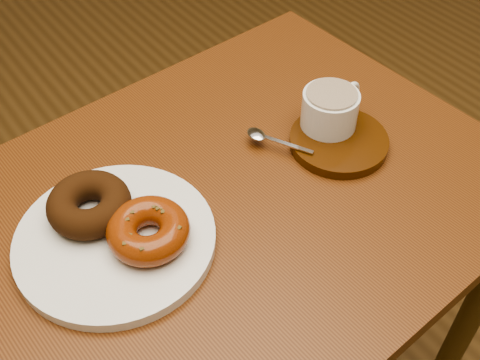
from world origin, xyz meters
TOP-DOWN VIEW (x-y plane):
  - ground at (0.00, 0.00)m, footprint 6.00×6.00m
  - cafe_table at (-0.29, -0.14)m, footprint 0.84×0.65m
  - donut_plate at (-0.45, -0.12)m, footprint 0.34×0.34m
  - donut_cinnamon at (-0.46, -0.07)m, footprint 0.12×0.12m
  - donut_caramel at (-0.42, -0.16)m, footprint 0.11×0.11m
  - saucer at (-0.10, -0.16)m, footprint 0.19×0.19m
  - coffee_cup at (-0.09, -0.12)m, footprint 0.11×0.08m
  - teaspoon at (-0.19, -0.09)m, footprint 0.06×0.10m

SIDE VIEW (x-z plane):
  - ground at x=0.00m, z-range 0.00..0.00m
  - cafe_table at x=-0.29m, z-range 0.26..1.01m
  - donut_plate at x=-0.45m, z-range 0.75..0.77m
  - saucer at x=-0.10m, z-range 0.75..0.77m
  - teaspoon at x=-0.19m, z-range 0.77..0.78m
  - donut_caramel at x=-0.42m, z-range 0.77..0.81m
  - donut_cinnamon at x=-0.46m, z-range 0.77..0.81m
  - coffee_cup at x=-0.09m, z-range 0.77..0.83m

